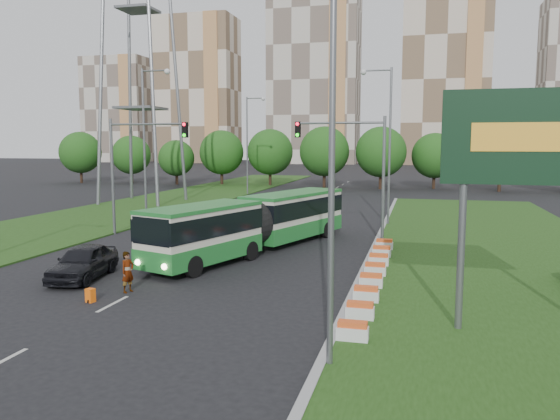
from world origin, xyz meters
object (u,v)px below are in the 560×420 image
(car_left_near, at_px, (83,262))
(car_left_far, at_px, (206,215))
(traffic_mast_median, at_px, (358,159))
(articulated_bus, at_px, (253,222))
(billboard, at_px, (541,148))
(shopping_trolley, at_px, (90,295))
(traffic_mast_left, at_px, (133,158))
(pedestrian, at_px, (128,272))

(car_left_near, distance_m, car_left_far, 17.35)
(car_left_near, bearing_deg, traffic_mast_median, 39.67)
(traffic_mast_median, xyz_separation_m, car_left_far, (-12.21, 4.63, -4.56))
(articulated_bus, relative_size, car_left_near, 3.57)
(billboard, bearing_deg, shopping_trolley, 179.94)
(articulated_bus, height_order, car_left_far, articulated_bus)
(traffic_mast_median, xyz_separation_m, shopping_trolley, (-8.78, -15.99, -5.08))
(articulated_bus, height_order, shopping_trolley, articulated_bus)
(traffic_mast_left, relative_size, pedestrian, 4.55)
(pedestrian, xyz_separation_m, shopping_trolley, (-0.70, -1.71, -0.61))
(car_left_far, bearing_deg, car_left_near, -83.91)
(car_left_near, bearing_deg, shopping_trolley, -61.02)
(traffic_mast_median, bearing_deg, traffic_mast_left, -176.23)
(billboard, bearing_deg, articulated_bus, 138.08)
(car_left_near, relative_size, pedestrian, 2.67)
(traffic_mast_median, height_order, pedestrian, traffic_mast_median)
(articulated_bus, xyz_separation_m, car_left_near, (-5.73, -8.42, -0.89))
(traffic_mast_left, distance_m, articulated_bus, 10.76)
(billboard, relative_size, pedestrian, 4.55)
(traffic_mast_left, distance_m, car_left_near, 13.12)
(articulated_bus, bearing_deg, billboard, -23.28)
(billboard, relative_size, shopping_trolley, 14.47)
(traffic_mast_median, xyz_separation_m, articulated_bus, (-5.59, -4.28, -3.66))
(traffic_mast_left, height_order, articulated_bus, traffic_mast_left)
(car_left_far, distance_m, pedestrian, 19.36)
(car_left_far, bearing_deg, pedestrian, -74.56)
(billboard, xyz_separation_m, shopping_trolley, (-16.25, 0.02, -5.89))
(car_left_far, relative_size, pedestrian, 2.74)
(traffic_mast_median, bearing_deg, pedestrian, -119.51)
(traffic_mast_median, bearing_deg, billboard, -64.97)
(car_left_far, xyz_separation_m, shopping_trolley, (3.43, -20.62, -0.52))
(shopping_trolley, bearing_deg, car_left_near, 140.77)
(traffic_mast_median, height_order, traffic_mast_left, same)
(billboard, height_order, pedestrian, billboard)
(traffic_mast_median, relative_size, articulated_bus, 0.48)
(billboard, distance_m, traffic_mast_median, 17.68)
(billboard, distance_m, car_left_near, 19.81)
(articulated_bus, distance_m, car_left_far, 11.14)
(car_left_near, bearing_deg, pedestrian, -34.74)
(billboard, xyz_separation_m, traffic_mast_median, (-7.47, 16.00, -0.81))
(traffic_mast_median, height_order, articulated_bus, traffic_mast_median)
(traffic_mast_median, distance_m, shopping_trolley, 18.93)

